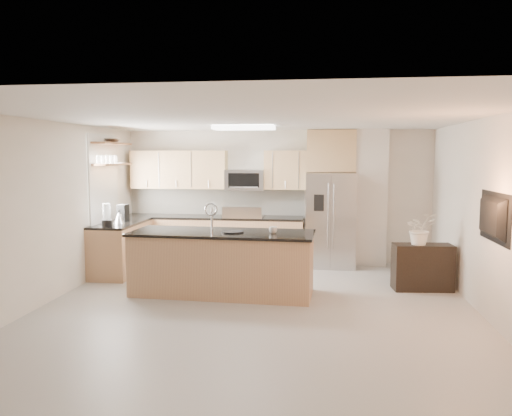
# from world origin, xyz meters

# --- Properties ---
(floor) EXTENTS (6.50, 6.50, 0.00)m
(floor) POSITION_xyz_m (0.00, 0.00, 0.00)
(floor) COLOR #A19E99
(floor) RESTS_ON ground
(ceiling) EXTENTS (6.00, 6.50, 0.02)m
(ceiling) POSITION_xyz_m (0.00, 0.00, 2.60)
(ceiling) COLOR silver
(ceiling) RESTS_ON wall_back
(wall_back) EXTENTS (6.00, 0.02, 2.60)m
(wall_back) POSITION_xyz_m (0.00, 3.25, 1.30)
(wall_back) COLOR beige
(wall_back) RESTS_ON floor
(wall_front) EXTENTS (6.00, 0.02, 2.60)m
(wall_front) POSITION_xyz_m (0.00, -3.25, 1.30)
(wall_front) COLOR beige
(wall_front) RESTS_ON floor
(wall_left) EXTENTS (0.02, 6.50, 2.60)m
(wall_left) POSITION_xyz_m (-3.00, 0.00, 1.30)
(wall_left) COLOR beige
(wall_left) RESTS_ON floor
(wall_right) EXTENTS (0.02, 6.50, 2.60)m
(wall_right) POSITION_xyz_m (3.00, 0.00, 1.30)
(wall_right) COLOR beige
(wall_right) RESTS_ON floor
(back_counter) EXTENTS (3.55, 0.66, 1.44)m
(back_counter) POSITION_xyz_m (-1.23, 2.93, 0.47)
(back_counter) COLOR tan
(back_counter) RESTS_ON floor
(left_counter) EXTENTS (0.66, 1.50, 0.92)m
(left_counter) POSITION_xyz_m (-2.67, 1.85, 0.46)
(left_counter) COLOR tan
(left_counter) RESTS_ON floor
(range) EXTENTS (0.76, 0.64, 1.14)m
(range) POSITION_xyz_m (-0.60, 2.92, 0.47)
(range) COLOR black
(range) RESTS_ON floor
(upper_cabinets) EXTENTS (3.50, 0.33, 0.75)m
(upper_cabinets) POSITION_xyz_m (-1.30, 3.09, 1.83)
(upper_cabinets) COLOR tan
(upper_cabinets) RESTS_ON wall_back
(microwave) EXTENTS (0.76, 0.40, 0.40)m
(microwave) POSITION_xyz_m (-0.60, 3.04, 1.63)
(microwave) COLOR #A5A5A7
(microwave) RESTS_ON upper_cabinets
(refrigerator) EXTENTS (0.92, 0.78, 1.78)m
(refrigerator) POSITION_xyz_m (1.06, 2.87, 0.89)
(refrigerator) COLOR #A5A5A7
(refrigerator) RESTS_ON floor
(partition_column) EXTENTS (0.60, 0.30, 2.60)m
(partition_column) POSITION_xyz_m (1.82, 3.10, 1.30)
(partition_column) COLOR beige
(partition_column) RESTS_ON floor
(window) EXTENTS (0.04, 1.15, 1.65)m
(window) POSITION_xyz_m (-2.98, 1.85, 1.65)
(window) COLOR white
(window) RESTS_ON wall_left
(shelf_lower) EXTENTS (0.30, 1.20, 0.04)m
(shelf_lower) POSITION_xyz_m (-2.85, 1.95, 1.95)
(shelf_lower) COLOR brown
(shelf_lower) RESTS_ON wall_left
(shelf_upper) EXTENTS (0.30, 1.20, 0.04)m
(shelf_upper) POSITION_xyz_m (-2.85, 1.95, 2.32)
(shelf_upper) COLOR brown
(shelf_upper) RESTS_ON wall_left
(ceiling_fixture) EXTENTS (1.00, 0.50, 0.06)m
(ceiling_fixture) POSITION_xyz_m (-0.40, 1.60, 2.56)
(ceiling_fixture) COLOR white
(ceiling_fixture) RESTS_ON ceiling
(island) EXTENTS (2.81, 1.12, 1.38)m
(island) POSITION_xyz_m (-0.61, 0.73, 0.48)
(island) COLOR tan
(island) RESTS_ON floor
(credenza) EXTENTS (0.94, 0.46, 0.72)m
(credenza) POSITION_xyz_m (2.47, 1.35, 0.36)
(credenza) COLOR black
(credenza) RESTS_ON floor
(cup) EXTENTS (0.15, 0.15, 0.10)m
(cup) POSITION_xyz_m (0.17, 0.69, 1.01)
(cup) COLOR silver
(cup) RESTS_ON island
(platter) EXTENTS (0.44, 0.44, 0.02)m
(platter) POSITION_xyz_m (-0.44, 0.70, 0.97)
(platter) COLOR black
(platter) RESTS_ON island
(blender) EXTENTS (0.17, 0.17, 0.39)m
(blender) POSITION_xyz_m (-2.67, 1.28, 1.09)
(blender) COLOR black
(blender) RESTS_ON left_counter
(kettle) EXTENTS (0.19, 0.19, 0.24)m
(kettle) POSITION_xyz_m (-2.62, 1.66, 1.03)
(kettle) COLOR #A5A5A7
(kettle) RESTS_ON left_counter
(coffee_maker) EXTENTS (0.18, 0.21, 0.30)m
(coffee_maker) POSITION_xyz_m (-2.69, 2.01, 1.06)
(coffee_maker) COLOR black
(coffee_maker) RESTS_ON left_counter
(bowl) EXTENTS (0.43, 0.43, 0.09)m
(bowl) POSITION_xyz_m (-2.85, 2.01, 2.38)
(bowl) COLOR #A5A5A7
(bowl) RESTS_ON shelf_upper
(flower_vase) EXTENTS (0.85, 0.80, 0.76)m
(flower_vase) POSITION_xyz_m (2.40, 1.30, 1.10)
(flower_vase) COLOR silver
(flower_vase) RESTS_ON credenza
(television) EXTENTS (0.14, 1.08, 0.62)m
(television) POSITION_xyz_m (2.91, -0.20, 1.35)
(television) COLOR black
(television) RESTS_ON wall_right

